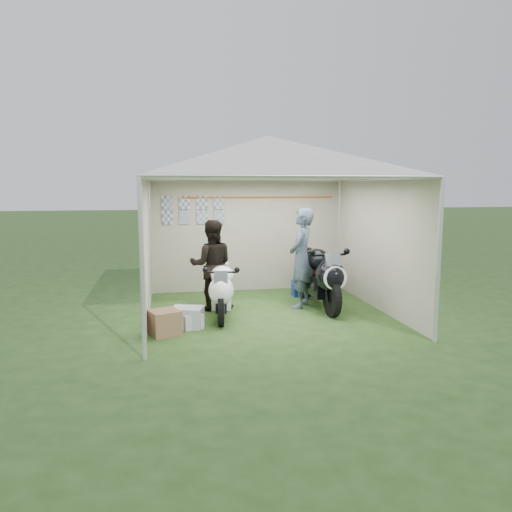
% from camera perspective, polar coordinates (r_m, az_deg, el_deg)
% --- Properties ---
extents(ground, '(80.00, 80.00, 0.00)m').
position_cam_1_polar(ground, '(8.68, 1.29, -6.53)').
color(ground, '#28461A').
rests_on(ground, ground).
extents(canopy_tent, '(5.66, 5.66, 3.00)m').
position_cam_1_polar(canopy_tent, '(8.45, 1.29, 10.70)').
color(canopy_tent, silver).
rests_on(canopy_tent, ground).
extents(motorcycle_white, '(0.56, 1.78, 0.88)m').
position_cam_1_polar(motorcycle_white, '(8.31, -3.89, -3.74)').
color(motorcycle_white, black).
rests_on(motorcycle_white, ground).
extents(motorcycle_black, '(0.52, 2.20, 1.08)m').
position_cam_1_polar(motorcycle_black, '(9.00, 7.28, -2.12)').
color(motorcycle_black, black).
rests_on(motorcycle_black, ground).
extents(paddock_stand, '(0.42, 0.27, 0.31)m').
position_cam_1_polar(paddock_stand, '(10.02, 5.37, -3.68)').
color(paddock_stand, blue).
rests_on(paddock_stand, ground).
extents(person_dark_jacket, '(0.82, 0.67, 1.60)m').
position_cam_1_polar(person_dark_jacket, '(8.82, -5.10, -1.03)').
color(person_dark_jacket, black).
rests_on(person_dark_jacket, ground).
extents(person_blue_jacket, '(0.71, 0.78, 1.80)m').
position_cam_1_polar(person_blue_jacket, '(8.98, 5.22, -0.23)').
color(person_blue_jacket, slate).
rests_on(person_blue_jacket, ground).
extents(equipment_box, '(0.55, 0.45, 0.53)m').
position_cam_1_polar(equipment_box, '(10.22, 6.89, -2.86)').
color(equipment_box, black).
rests_on(equipment_box, ground).
extents(crate_0, '(0.56, 0.49, 0.32)m').
position_cam_1_polar(crate_0, '(7.86, -7.86, -6.95)').
color(crate_0, '#B1B6BA').
rests_on(crate_0, ground).
extents(crate_1, '(0.53, 0.53, 0.37)m').
position_cam_1_polar(crate_1, '(7.52, -10.43, -7.49)').
color(crate_1, brown).
rests_on(crate_1, ground).
extents(crate_2, '(0.38, 0.35, 0.23)m').
position_cam_1_polar(crate_2, '(7.81, -7.37, -7.40)').
color(crate_2, '#B8BFC2').
rests_on(crate_2, ground).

